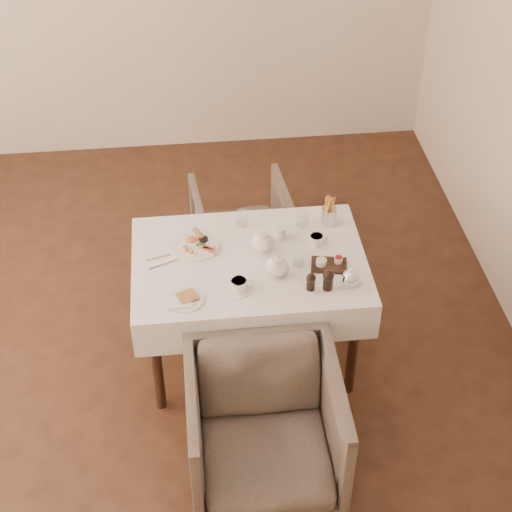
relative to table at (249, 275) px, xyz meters
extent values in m
plane|color=black|center=(-0.58, -0.08, -0.64)|extent=(5.00, 5.00, 0.00)
cube|color=black|center=(0.00, 0.00, 0.08)|extent=(1.20, 0.80, 0.04)
cube|color=white|center=(0.00, 0.00, 0.00)|extent=(1.28, 0.88, 0.23)
cylinder|color=black|center=(-0.54, 0.34, -0.29)|extent=(0.06, 0.06, 0.70)
cylinder|color=black|center=(0.54, 0.34, -0.29)|extent=(0.06, 0.06, 0.70)
cylinder|color=black|center=(-0.54, -0.34, -0.29)|extent=(0.06, 0.06, 0.70)
cylinder|color=black|center=(0.54, -0.34, -0.29)|extent=(0.06, 0.06, 0.70)
imported|color=#4F443A|center=(-0.01, -0.83, -0.29)|extent=(0.75, 0.78, 0.71)
imported|color=#4F443A|center=(0.04, 0.89, -0.35)|extent=(0.68, 0.69, 0.58)
cylinder|color=white|center=(-0.29, 0.14, 0.12)|extent=(0.28, 0.28, 0.01)
ellipsoid|color=#CA6524|center=(-0.30, 0.19, 0.14)|extent=(0.07, 0.06, 0.02)
cylinder|color=brown|center=(-0.26, 0.23, 0.14)|extent=(0.07, 0.10, 0.03)
cylinder|color=black|center=(-0.24, 0.18, 0.13)|extent=(0.05, 0.05, 0.02)
cube|color=#953622|center=(-0.22, 0.10, 0.13)|extent=(0.10, 0.08, 0.01)
ellipsoid|color=#264C19|center=(-0.26, 0.14, 0.13)|extent=(0.06, 0.05, 0.02)
cylinder|color=white|center=(-0.36, -0.29, 0.12)|extent=(0.19, 0.19, 0.01)
cube|color=olive|center=(-0.35, -0.28, 0.13)|extent=(0.12, 0.12, 0.01)
cube|color=white|center=(-0.39, -0.31, 0.13)|extent=(0.13, 0.10, 0.02)
cylinder|color=white|center=(0.20, 0.17, 0.15)|extent=(0.07, 0.07, 0.07)
cylinder|color=white|center=(-0.08, -0.24, 0.12)|extent=(0.14, 0.14, 0.01)
cylinder|color=white|center=(-0.08, -0.24, 0.15)|extent=(0.10, 0.10, 0.06)
cylinder|color=#AC6F4E|center=(-0.08, -0.24, 0.18)|extent=(0.08, 0.08, 0.00)
cylinder|color=white|center=(0.39, 0.09, 0.12)|extent=(0.12, 0.12, 0.01)
cylinder|color=white|center=(0.39, 0.09, 0.15)|extent=(0.08, 0.08, 0.05)
cylinder|color=#AC6F4E|center=(0.39, 0.09, 0.18)|extent=(0.07, 0.07, 0.00)
cylinder|color=silver|center=(-0.01, 0.31, 0.16)|extent=(0.08, 0.08, 0.09)
cylinder|color=silver|center=(0.26, -0.07, 0.16)|extent=(0.08, 0.08, 0.09)
cylinder|color=silver|center=(0.33, 0.27, 0.17)|extent=(0.08, 0.08, 0.10)
cube|color=black|center=(0.42, -0.10, 0.13)|extent=(0.21, 0.16, 0.02)
cylinder|color=white|center=(0.38, -0.10, 0.15)|extent=(0.06, 0.06, 0.03)
cylinder|color=maroon|center=(0.48, -0.09, 0.15)|extent=(0.05, 0.05, 0.03)
cylinder|color=silver|center=(0.49, 0.27, 0.17)|extent=(0.09, 0.09, 0.10)
cube|color=silver|center=(-0.47, 0.07, 0.12)|extent=(0.17, 0.06, 0.00)
cube|color=silver|center=(-0.47, 0.01, 0.12)|extent=(0.17, 0.08, 0.00)
camera|label=1|loc=(-0.31, -3.23, 2.90)|focal=55.00mm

